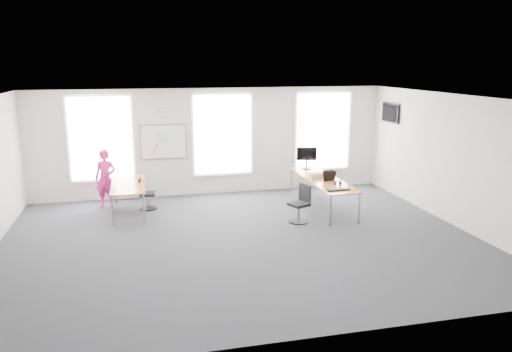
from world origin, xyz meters
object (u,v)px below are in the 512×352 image
object	(u,v)px
keyboard	(337,190)
chair_right	(300,206)
chair_left	(145,195)
headphones	(338,183)
desk_right	(322,181)
monitor	(307,156)
desk_left	(128,186)
person	(106,179)

from	to	relation	value
keyboard	chair_right	bearing A→B (deg)	161.02
chair_left	headphones	size ratio (longest dim) A/B	4.80
desk_right	chair_left	world-z (taller)	chair_left
keyboard	headphones	xyz separation A→B (m)	(0.23, 0.50, 0.03)
keyboard	monitor	xyz separation A→B (m)	(0.09, 2.43, 0.36)
chair_right	keyboard	size ratio (longest dim) A/B	1.83
chair_right	keyboard	bearing A→B (deg)	55.87
desk_left	headphones	world-z (taller)	headphones
chair_left	monitor	world-z (taller)	monitor
desk_right	keyboard	world-z (taller)	keyboard
desk_left	person	xyz separation A→B (m)	(-0.57, 0.66, 0.08)
monitor	chair_right	bearing A→B (deg)	-97.59
chair_right	chair_left	xyz separation A→B (m)	(-3.54, 1.90, -0.03)
chair_left	person	size ratio (longest dim) A/B	0.54
desk_left	chair_left	size ratio (longest dim) A/B	2.45
desk_left	keyboard	world-z (taller)	keyboard
person	desk_left	bearing A→B (deg)	-29.68
chair_left	keyboard	bearing A→B (deg)	-110.86
desk_left	chair_right	size ratio (longest dim) A/B	2.28
headphones	monitor	distance (m)	1.96
desk_right	person	size ratio (longest dim) A/B	2.04
desk_left	headphones	size ratio (longest dim) A/B	11.78
chair_right	keyboard	xyz separation A→B (m)	(0.83, -0.17, 0.38)
person	headphones	world-z (taller)	person
chair_right	headphones	bearing A→B (deg)	85.04
chair_right	desk_left	bearing A→B (deg)	-135.40
chair_right	chair_left	size ratio (longest dim) A/B	1.08
desk_left	chair_left	distance (m)	0.57
desk_right	chair_right	world-z (taller)	chair_right
desk_right	desk_left	distance (m)	4.92
chair_left	chair_right	bearing A→B (deg)	-113.71
monitor	keyboard	bearing A→B (deg)	-77.60
person	chair_right	bearing A→B (deg)	-7.83
chair_right	person	xyz separation A→B (m)	(-4.52, 2.33, 0.37)
desk_right	desk_left	world-z (taller)	desk_right
desk_right	monitor	world-z (taller)	monitor
desk_left	headphones	xyz separation A→B (m)	(5.01, -1.34, 0.12)
chair_left	person	xyz separation A→B (m)	(-0.98, 0.43, 0.40)
desk_left	chair_right	world-z (taller)	chair_right
chair_right	headphones	distance (m)	1.18
desk_left	headphones	bearing A→B (deg)	-15.01
chair_right	chair_left	world-z (taller)	chair_right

